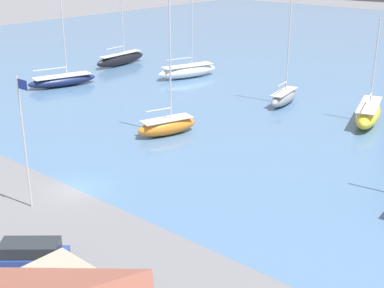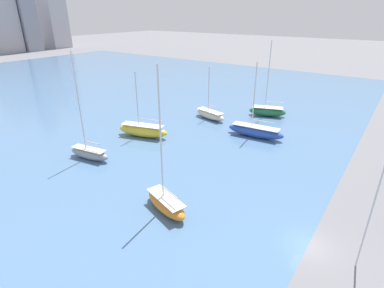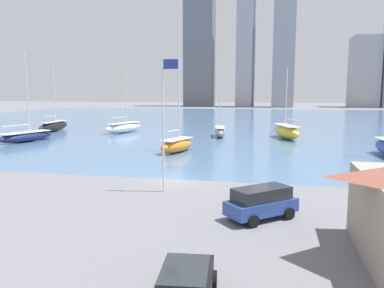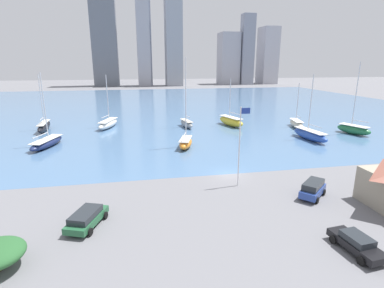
{
  "view_description": "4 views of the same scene",
  "coord_description": "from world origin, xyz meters",
  "px_view_note": "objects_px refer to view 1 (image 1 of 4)",
  "views": [
    {
      "loc": [
        32.76,
        -23.41,
        18.49
      ],
      "look_at": [
        4.56,
        9.02,
        2.47
      ],
      "focal_mm": 50.0,
      "sensor_mm": 36.0,
      "label": 1
    },
    {
      "loc": [
        -24.32,
        -3.75,
        20.27
      ],
      "look_at": [
        5.78,
        17.64,
        3.87
      ],
      "focal_mm": 28.0,
      "sensor_mm": 36.0,
      "label": 2
    },
    {
      "loc": [
        7.51,
        -30.78,
        7.49
      ],
      "look_at": [
        -0.78,
        10.03,
        1.73
      ],
      "focal_mm": 35.0,
      "sensor_mm": 36.0,
      "label": 3
    },
    {
      "loc": [
        -12.39,
        -37.53,
        15.06
      ],
      "look_at": [
        -3.39,
        9.56,
        1.98
      ],
      "focal_mm": 28.0,
      "sensor_mm": 36.0,
      "label": 4
    }
  ],
  "objects_px": {
    "sailboat_navy": "(62,80)",
    "sailboat_orange": "(167,125)",
    "flag_pole": "(24,138)",
    "sailboat_black": "(121,59)",
    "sailboat_yellow": "(368,113)",
    "sailboat_white": "(188,71)",
    "sailboat_gray": "(284,96)",
    "parked_suv_blue": "(31,255)"
  },
  "relations": [
    {
      "from": "sailboat_white",
      "to": "sailboat_yellow",
      "type": "bearing_deg",
      "value": 11.24
    },
    {
      "from": "flag_pole",
      "to": "sailboat_navy",
      "type": "bearing_deg",
      "value": 140.33
    },
    {
      "from": "sailboat_gray",
      "to": "sailboat_white",
      "type": "distance_m",
      "value": 18.68
    },
    {
      "from": "sailboat_gray",
      "to": "sailboat_orange",
      "type": "bearing_deg",
      "value": -110.21
    },
    {
      "from": "sailboat_yellow",
      "to": "parked_suv_blue",
      "type": "relative_size",
      "value": 2.54
    },
    {
      "from": "sailboat_black",
      "to": "flag_pole",
      "type": "bearing_deg",
      "value": -53.39
    },
    {
      "from": "sailboat_orange",
      "to": "sailboat_white",
      "type": "relative_size",
      "value": 1.29
    },
    {
      "from": "sailboat_white",
      "to": "sailboat_orange",
      "type": "bearing_deg",
      "value": -35.64
    },
    {
      "from": "sailboat_navy",
      "to": "sailboat_white",
      "type": "bearing_deg",
      "value": 73.55
    },
    {
      "from": "sailboat_gray",
      "to": "sailboat_black",
      "type": "bearing_deg",
      "value": 165.91
    },
    {
      "from": "sailboat_gray",
      "to": "sailboat_orange",
      "type": "distance_m",
      "value": 17.83
    },
    {
      "from": "sailboat_yellow",
      "to": "sailboat_white",
      "type": "distance_m",
      "value": 29.64
    },
    {
      "from": "sailboat_white",
      "to": "sailboat_navy",
      "type": "bearing_deg",
      "value": -105.03
    },
    {
      "from": "sailboat_navy",
      "to": "sailboat_orange",
      "type": "bearing_deg",
      "value": 4.52
    },
    {
      "from": "flag_pole",
      "to": "sailboat_orange",
      "type": "relative_size",
      "value": 0.63
    },
    {
      "from": "flag_pole",
      "to": "sailboat_gray",
      "type": "distance_m",
      "value": 36.37
    },
    {
      "from": "flag_pole",
      "to": "sailboat_black",
      "type": "relative_size",
      "value": 0.8
    },
    {
      "from": "flag_pole",
      "to": "sailboat_white",
      "type": "bearing_deg",
      "value": 115.76
    },
    {
      "from": "sailboat_navy",
      "to": "sailboat_yellow",
      "type": "bearing_deg",
      "value": 33.2
    },
    {
      "from": "sailboat_orange",
      "to": "sailboat_white",
      "type": "distance_m",
      "value": 25.55
    },
    {
      "from": "sailboat_orange",
      "to": "parked_suv_blue",
      "type": "distance_m",
      "value": 25.76
    },
    {
      "from": "sailboat_orange",
      "to": "parked_suv_blue",
      "type": "xyz_separation_m",
      "value": [
        10.89,
        -23.34,
        0.01
      ]
    },
    {
      "from": "sailboat_yellow",
      "to": "sailboat_navy",
      "type": "bearing_deg",
      "value": -179.98
    },
    {
      "from": "sailboat_yellow",
      "to": "flag_pole",
      "type": "bearing_deg",
      "value": -123.44
    },
    {
      "from": "sailboat_orange",
      "to": "parked_suv_blue",
      "type": "bearing_deg",
      "value": -47.21
    },
    {
      "from": "sailboat_black",
      "to": "parked_suv_blue",
      "type": "xyz_separation_m",
      "value": [
        40.27,
        -43.28,
        -0.01
      ]
    },
    {
      "from": "sailboat_orange",
      "to": "sailboat_yellow",
      "type": "distance_m",
      "value": 22.27
    },
    {
      "from": "flag_pole",
      "to": "parked_suv_blue",
      "type": "distance_m",
      "value": 9.8
    },
    {
      "from": "sailboat_gray",
      "to": "parked_suv_blue",
      "type": "relative_size",
      "value": 3.5
    },
    {
      "from": "flag_pole",
      "to": "sailboat_navy",
      "type": "xyz_separation_m",
      "value": [
        -28.66,
        23.77,
        -4.63
      ]
    },
    {
      "from": "sailboat_navy",
      "to": "parked_suv_blue",
      "type": "xyz_separation_m",
      "value": [
        35.97,
        -28.56,
        0.19
      ]
    },
    {
      "from": "sailboat_black",
      "to": "sailboat_navy",
      "type": "distance_m",
      "value": 15.34
    },
    {
      "from": "sailboat_navy",
      "to": "parked_suv_blue",
      "type": "distance_m",
      "value": 45.93
    },
    {
      "from": "parked_suv_blue",
      "to": "sailboat_yellow",
      "type": "bearing_deg",
      "value": 133.94
    },
    {
      "from": "sailboat_yellow",
      "to": "sailboat_orange",
      "type": "bearing_deg",
      "value": -146.5
    },
    {
      "from": "flag_pole",
      "to": "sailboat_gray",
      "type": "relative_size",
      "value": 0.64
    },
    {
      "from": "sailboat_gray",
      "to": "sailboat_yellow",
      "type": "distance_m",
      "value": 11.01
    },
    {
      "from": "sailboat_black",
      "to": "sailboat_gray",
      "type": "bearing_deg",
      "value": -8.17
    },
    {
      "from": "sailboat_gray",
      "to": "sailboat_navy",
      "type": "relative_size",
      "value": 1.17
    },
    {
      "from": "sailboat_orange",
      "to": "sailboat_navy",
      "type": "height_order",
      "value": "sailboat_orange"
    },
    {
      "from": "sailboat_navy",
      "to": "sailboat_white",
      "type": "xyz_separation_m",
      "value": [
        9.82,
        15.27,
        0.16
      ]
    },
    {
      "from": "flag_pole",
      "to": "sailboat_yellow",
      "type": "relative_size",
      "value": 0.88
    }
  ]
}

